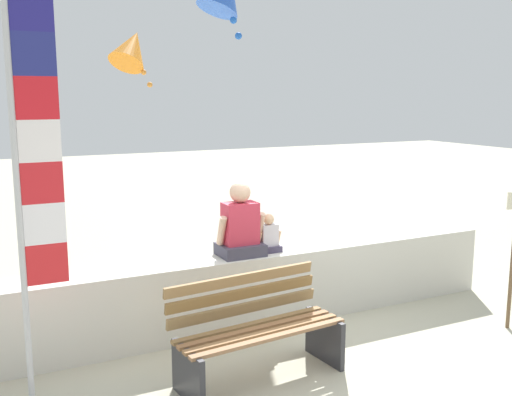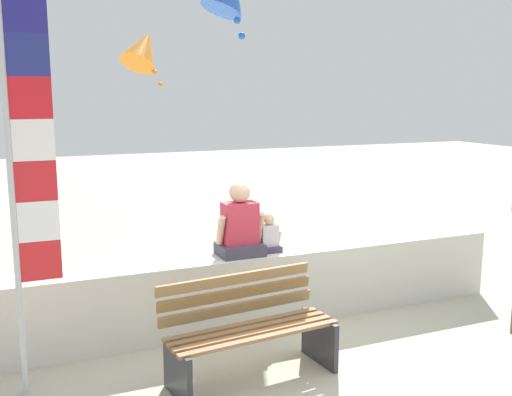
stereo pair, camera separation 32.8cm
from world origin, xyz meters
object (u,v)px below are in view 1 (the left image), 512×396
at_px(flag_banner, 31,167).
at_px(kite_orange, 132,48).
at_px(person_adult, 240,227).
at_px(person_child, 269,237).
at_px(park_bench, 256,332).

bearing_deg(flag_banner, kite_orange, 65.08).
xyz_separation_m(person_adult, person_child, (0.34, 0.00, -0.15)).
relative_size(flag_banner, kite_orange, 3.39).
xyz_separation_m(park_bench, person_adult, (0.36, 1.11, 0.68)).
relative_size(person_adult, kite_orange, 0.82).
bearing_deg(person_child, kite_orange, 99.41).
relative_size(park_bench, kite_orange, 1.63).
relative_size(person_child, flag_banner, 0.13).
xyz_separation_m(person_adult, kite_orange, (-0.22, 3.35, 2.05)).
bearing_deg(kite_orange, person_adult, -86.29).
relative_size(park_bench, flag_banner, 0.48).
bearing_deg(kite_orange, person_child, -80.59).
height_order(person_adult, person_child, person_adult).
xyz_separation_m(person_child, kite_orange, (-0.55, 3.35, 2.20)).
bearing_deg(flag_banner, person_child, 15.58).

